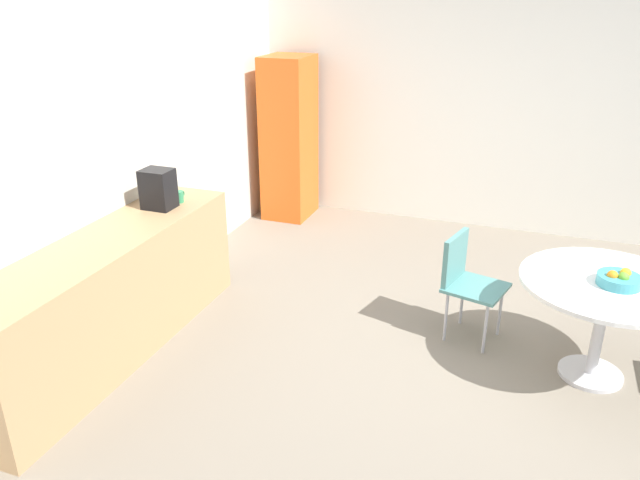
{
  "coord_description": "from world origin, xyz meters",
  "views": [
    {
      "loc": [
        -3.87,
        -0.18,
        2.6
      ],
      "look_at": [
        -0.2,
        1.16,
        0.95
      ],
      "focal_mm": 34.57,
      "sensor_mm": 36.0,
      "label": 1
    }
  ],
  "objects_px": {
    "locker_cabinet": "(289,139)",
    "round_table": "(605,299)",
    "chair_teal": "(465,275)",
    "fruit_bowl": "(619,279)",
    "coffee_maker": "(158,189)",
    "mug_white": "(179,197)"
  },
  "relations": [
    {
      "from": "coffee_maker",
      "to": "locker_cabinet",
      "type": "bearing_deg",
      "value": -2.33
    },
    {
      "from": "chair_teal",
      "to": "fruit_bowl",
      "type": "relative_size",
      "value": 2.98
    },
    {
      "from": "coffee_maker",
      "to": "chair_teal",
      "type": "bearing_deg",
      "value": -80.65
    },
    {
      "from": "mug_white",
      "to": "coffee_maker",
      "type": "height_order",
      "value": "coffee_maker"
    },
    {
      "from": "locker_cabinet",
      "to": "mug_white",
      "type": "height_order",
      "value": "locker_cabinet"
    },
    {
      "from": "round_table",
      "to": "chair_teal",
      "type": "distance_m",
      "value": 1.0
    },
    {
      "from": "round_table",
      "to": "coffee_maker",
      "type": "relative_size",
      "value": 3.59
    },
    {
      "from": "locker_cabinet",
      "to": "fruit_bowl",
      "type": "height_order",
      "value": "locker_cabinet"
    },
    {
      "from": "locker_cabinet",
      "to": "fruit_bowl",
      "type": "xyz_separation_m",
      "value": [
        -2.35,
        -3.33,
        -0.13
      ]
    },
    {
      "from": "chair_teal",
      "to": "mug_white",
      "type": "bearing_deg",
      "value": 95.42
    },
    {
      "from": "round_table",
      "to": "mug_white",
      "type": "bearing_deg",
      "value": 89.53
    },
    {
      "from": "coffee_maker",
      "to": "round_table",
      "type": "bearing_deg",
      "value": -87.49
    },
    {
      "from": "chair_teal",
      "to": "fruit_bowl",
      "type": "height_order",
      "value": "fruit_bowl"
    },
    {
      "from": "round_table",
      "to": "mug_white",
      "type": "xyz_separation_m",
      "value": [
        0.03,
        3.31,
        0.33
      ]
    },
    {
      "from": "locker_cabinet",
      "to": "fruit_bowl",
      "type": "bearing_deg",
      "value": -125.17
    },
    {
      "from": "chair_teal",
      "to": "mug_white",
      "type": "relative_size",
      "value": 6.43
    },
    {
      "from": "locker_cabinet",
      "to": "round_table",
      "type": "distance_m",
      "value": 4.02
    },
    {
      "from": "chair_teal",
      "to": "fruit_bowl",
      "type": "bearing_deg",
      "value": -105.83
    },
    {
      "from": "chair_teal",
      "to": "coffee_maker",
      "type": "distance_m",
      "value": 2.51
    },
    {
      "from": "mug_white",
      "to": "locker_cabinet",
      "type": "bearing_deg",
      "value": -0.74
    },
    {
      "from": "chair_teal",
      "to": "fruit_bowl",
      "type": "distance_m",
      "value": 1.09
    },
    {
      "from": "round_table",
      "to": "fruit_bowl",
      "type": "distance_m",
      "value": 0.18
    }
  ]
}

